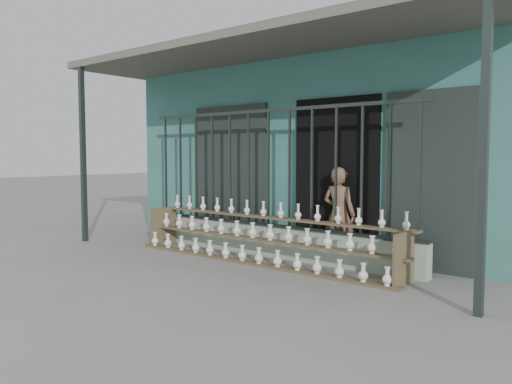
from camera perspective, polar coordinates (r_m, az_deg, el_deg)
The scene contains 6 objects.
ground at distance 6.81m, azimuth -5.34°, elevation -8.91°, with size 60.00×60.00×0.00m, color slate.
workshop_building at distance 10.10m, azimuth 11.61°, elevation 4.58°, with size 7.40×6.60×3.21m.
parapet_wall at distance 7.73m, azimuth 1.40°, elevation -5.61°, with size 5.00×0.20×0.45m, color #94A890.
security_fence at distance 7.62m, azimuth 1.41°, elevation 2.75°, with size 5.00×0.04×1.80m.
shelf_rack at distance 7.28m, azimuth 0.54°, elevation -5.12°, with size 4.50×0.68×0.85m.
elderly_woman at distance 7.36m, azimuth 9.47°, elevation -2.52°, with size 0.50×0.33×1.38m, color brown.
Camera 1 is at (4.62, -4.75, 1.55)m, focal length 35.00 mm.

